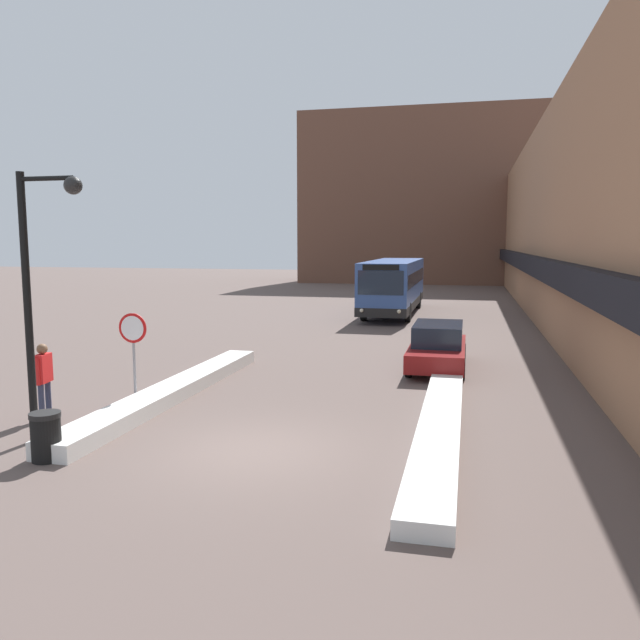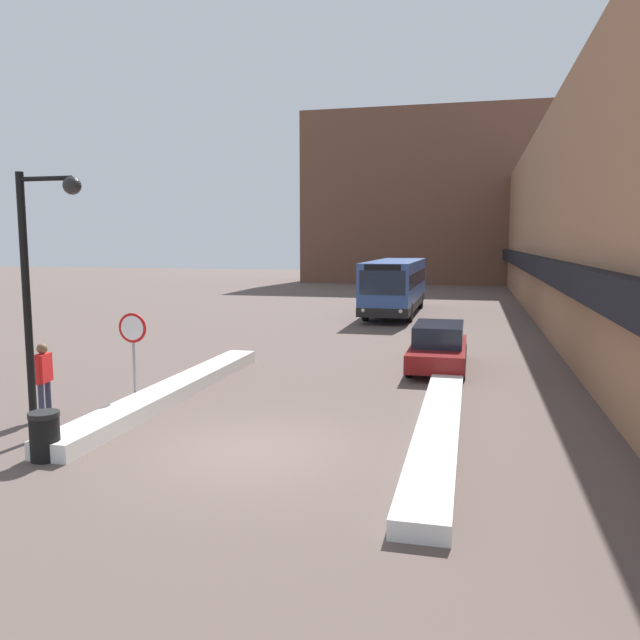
{
  "view_description": "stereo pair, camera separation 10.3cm",
  "coord_description": "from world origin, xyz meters",
  "px_view_note": "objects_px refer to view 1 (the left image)",
  "views": [
    {
      "loc": [
        4.11,
        -11.55,
        4.2
      ],
      "look_at": [
        0.01,
        5.71,
        1.97
      ],
      "focal_mm": 35.0,
      "sensor_mm": 36.0,
      "label": 1
    },
    {
      "loc": [
        4.21,
        -11.53,
        4.2
      ],
      "look_at": [
        0.01,
        5.71,
        1.97
      ],
      "focal_mm": 35.0,
      "sensor_mm": 36.0,
      "label": 2
    }
  ],
  "objects_px": {
    "parked_car_front": "(438,346)",
    "pedestrian": "(44,374)",
    "stop_sign": "(133,339)",
    "street_lamp": "(39,275)",
    "trash_bin": "(46,436)",
    "city_bus": "(394,285)"
  },
  "relations": [
    {
      "from": "city_bus",
      "to": "parked_car_front",
      "type": "relative_size",
      "value": 2.38
    },
    {
      "from": "city_bus",
      "to": "trash_bin",
      "type": "xyz_separation_m",
      "value": [
        -3.62,
        -26.25,
        -1.22
      ]
    },
    {
      "from": "city_bus",
      "to": "trash_bin",
      "type": "relative_size",
      "value": 12.06
    },
    {
      "from": "parked_car_front",
      "to": "pedestrian",
      "type": "distance_m",
      "value": 12.06
    },
    {
      "from": "parked_car_front",
      "to": "pedestrian",
      "type": "height_order",
      "value": "pedestrian"
    },
    {
      "from": "city_bus",
      "to": "parked_car_front",
      "type": "height_order",
      "value": "city_bus"
    },
    {
      "from": "city_bus",
      "to": "stop_sign",
      "type": "relative_size",
      "value": 4.75
    },
    {
      "from": "stop_sign",
      "to": "street_lamp",
      "type": "bearing_deg",
      "value": -95.83
    },
    {
      "from": "stop_sign",
      "to": "street_lamp",
      "type": "distance_m",
      "value": 3.52
    },
    {
      "from": "street_lamp",
      "to": "stop_sign",
      "type": "bearing_deg",
      "value": 84.17
    },
    {
      "from": "stop_sign",
      "to": "trash_bin",
      "type": "bearing_deg",
      "value": -84.3
    },
    {
      "from": "street_lamp",
      "to": "parked_car_front",
      "type": "bearing_deg",
      "value": 51.92
    },
    {
      "from": "stop_sign",
      "to": "trash_bin",
      "type": "relative_size",
      "value": 2.54
    },
    {
      "from": "parked_car_front",
      "to": "trash_bin",
      "type": "height_order",
      "value": "parked_car_front"
    },
    {
      "from": "pedestrian",
      "to": "trash_bin",
      "type": "relative_size",
      "value": 1.92
    },
    {
      "from": "parked_car_front",
      "to": "street_lamp",
      "type": "bearing_deg",
      "value": -128.08
    },
    {
      "from": "street_lamp",
      "to": "pedestrian",
      "type": "relative_size",
      "value": 3.07
    },
    {
      "from": "stop_sign",
      "to": "street_lamp",
      "type": "relative_size",
      "value": 0.43
    },
    {
      "from": "stop_sign",
      "to": "pedestrian",
      "type": "height_order",
      "value": "stop_sign"
    },
    {
      "from": "street_lamp",
      "to": "trash_bin",
      "type": "bearing_deg",
      "value": -54.06
    },
    {
      "from": "trash_bin",
      "to": "city_bus",
      "type": "bearing_deg",
      "value": 82.15
    },
    {
      "from": "street_lamp",
      "to": "trash_bin",
      "type": "relative_size",
      "value": 5.9
    }
  ]
}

